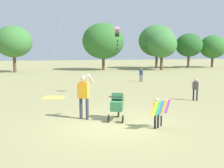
{
  "coord_description": "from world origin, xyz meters",
  "views": [
    {
      "loc": [
        -2.0,
        -8.68,
        2.61
      ],
      "look_at": [
        0.2,
        1.1,
        1.3
      ],
      "focal_mm": 41.49,
      "sensor_mm": 36.0,
      "label": 1
    }
  ],
  "objects": [
    {
      "name": "ground_plane",
      "position": [
        0.0,
        0.0,
        0.0
      ],
      "size": [
        120.0,
        120.0,
        0.0
      ],
      "primitive_type": "plane",
      "color": "#938E5B"
    },
    {
      "name": "picnic_blanket",
      "position": [
        -2.07,
        5.8,
        0.01
      ],
      "size": [
        1.39,
        1.39,
        0.02
      ],
      "primitive_type": "cube",
      "rotation": [
        0.0,
        0.0,
        -0.28
      ],
      "color": "gold",
      "rests_on": "ground"
    },
    {
      "name": "treeline_distant",
      "position": [
        4.01,
        25.39,
        3.68
      ],
      "size": [
        47.56,
        7.39,
        6.19
      ],
      "color": "brown",
      "rests_on": "ground"
    },
    {
      "name": "stroller",
      "position": [
        0.29,
        0.58,
        0.61
      ],
      "size": [
        0.77,
        1.11,
        1.03
      ],
      "color": "black",
      "rests_on": "ground"
    },
    {
      "name": "person_couple_left",
      "position": [
        5.07,
        11.71,
        0.68
      ],
      "size": [
        0.28,
        0.28,
        1.15
      ],
      "color": "#33384C",
      "rests_on": "ground"
    },
    {
      "name": "child_with_butterfly_kite",
      "position": [
        1.34,
        -0.79,
        0.63
      ],
      "size": [
        0.78,
        0.53,
        1.02
      ],
      "color": "#232328",
      "rests_on": "ground"
    },
    {
      "name": "person_red_shirt",
      "position": [
        5.17,
        3.36,
        0.69
      ],
      "size": [
        0.29,
        0.29,
        1.17
      ],
      "color": "#232328",
      "rests_on": "ground"
    },
    {
      "name": "person_adult_flyer",
      "position": [
        -0.92,
        0.95,
        1.0
      ],
      "size": [
        0.66,
        0.48,
        1.74
      ],
      "color": "#33384C",
      "rests_on": "ground"
    },
    {
      "name": "kite_orange_delta",
      "position": [
        1.56,
        5.8,
        3.61
      ],
      "size": [
        0.49,
        2.7,
        3.93
      ],
      "color": "pink",
      "rests_on": "ground"
    }
  ]
}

